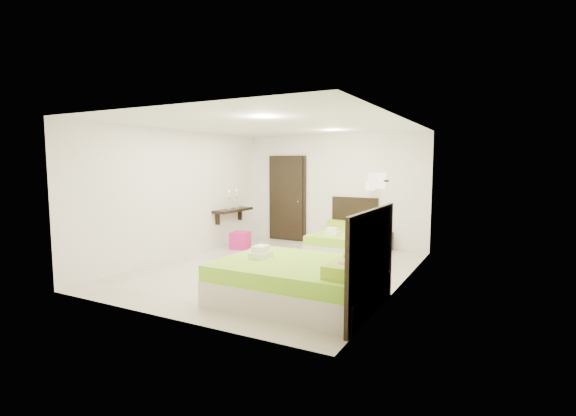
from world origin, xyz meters
The scene contains 7 objects.
floor centered at (0.00, 0.00, 0.00)m, with size 5.50×5.50×0.00m, color beige.
bed_single centered at (0.56, 1.92, 0.28)m, with size 1.10×1.84×1.52m.
bed_double centered at (1.25, -1.43, 0.32)m, with size 2.16×1.84×1.79m.
nightstand centered at (1.25, 2.72, 0.20)m, with size 0.45×0.40×0.40m, color black.
ottoman centered at (-1.62, 1.23, 0.19)m, with size 0.38×0.38×0.38m, color #AD1765.
door centered at (-1.20, 2.70, 1.05)m, with size 1.02×0.15×2.14m.
console_shelf centered at (-2.08, 1.60, 0.82)m, with size 0.35×1.20×0.78m.
Camera 1 is at (3.71, -6.47, 1.91)m, focal length 26.00 mm.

